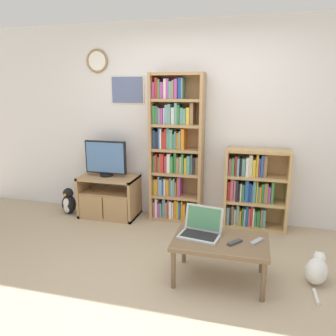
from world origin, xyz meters
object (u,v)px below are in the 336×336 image
bookshelf_tall (174,150)px  remote_far_from_laptop (257,241)px  television (106,159)px  laptop (201,228)px  bookshelf_short (252,190)px  penguin_figurine (69,202)px  coffee_table (220,245)px  remote_near_laptop (235,242)px  tv_stand (109,196)px  cat (317,270)px

bookshelf_tall → remote_far_from_laptop: 1.78m
television → bookshelf_tall: (0.94, 0.11, 0.14)m
bookshelf_tall → laptop: size_ratio=4.73×
bookshelf_short → penguin_figurine: bearing=-175.7°
bookshelf_short → coffee_table: (-0.26, -1.33, -0.14)m
coffee_table → bookshelf_tall: bearing=119.4°
bookshelf_short → bookshelf_tall: bearing=179.5°
remote_far_from_laptop → penguin_figurine: bearing=10.1°
coffee_table → remote_near_laptop: remote_near_laptop is taller
remote_near_laptop → tv_stand: bearing=3.2°
bookshelf_tall → coffee_table: bearing=-60.6°
remote_near_laptop → remote_far_from_laptop: same height
bookshelf_tall → remote_far_from_laptop: (1.07, -1.31, -0.54)m
coffee_table → cat: 0.93m
remote_near_laptop → bookshelf_tall: bearing=-19.2°
television → bookshelf_short: television is taller
bookshelf_tall → cat: bookshelf_tall is taller
tv_stand → bookshelf_short: bookshelf_short is taller
laptop → bookshelf_short: bearing=80.2°
television → laptop: size_ratio=1.42×
tv_stand → laptop: size_ratio=1.91×
penguin_figurine → bookshelf_short: bearing=4.3°
tv_stand → television: (-0.03, 0.02, 0.53)m
tv_stand → remote_near_laptop: tv_stand is taller
television → remote_far_from_laptop: bearing=-30.8°
remote_near_laptop → cat: remote_near_laptop is taller
television → bookshelf_short: size_ratio=0.57×
television → remote_far_from_laptop: size_ratio=3.69×
laptop → remote_far_from_laptop: laptop is taller
remote_far_from_laptop → tv_stand: bearing=2.6°
remote_near_laptop → penguin_figurine: 2.68m
remote_near_laptop → remote_far_from_laptop: (0.19, 0.07, 0.00)m
cat → penguin_figurine: bearing=-175.8°
tv_stand → coffee_table: bearing=-36.1°
remote_far_from_laptop → laptop: bearing=30.2°
television → laptop: television is taller
coffee_table → remote_far_from_laptop: size_ratio=5.45×
bookshelf_tall → remote_near_laptop: bearing=-57.3°
penguin_figurine → tv_stand: bearing=6.4°
television → remote_near_laptop: size_ratio=3.80×
bookshelf_short → remote_far_from_laptop: size_ratio=6.49×
cat → penguin_figurine: size_ratio=1.38×
coffee_table → remote_far_from_laptop: remote_far_from_laptop is taller
bookshelf_tall → coffee_table: size_ratio=2.26×
bookshelf_short → laptop: 1.35m
bookshelf_tall → coffee_table: bookshelf_tall is taller
tv_stand → bookshelf_tall: (0.90, 0.13, 0.67)m
television → coffee_table: 2.14m
bookshelf_tall → bookshelf_short: bearing=-0.5°
tv_stand → coffee_table: (1.66, -1.21, 0.07)m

